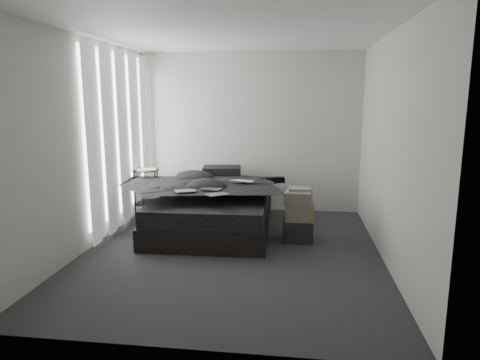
# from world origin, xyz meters

# --- Properties ---
(floor) EXTENTS (3.60, 4.20, 0.01)m
(floor) POSITION_xyz_m (0.00, 0.00, 0.00)
(floor) COLOR #2C2C2E
(floor) RESTS_ON ground
(ceiling) EXTENTS (3.60, 4.20, 0.01)m
(ceiling) POSITION_xyz_m (0.00, 0.00, 2.60)
(ceiling) COLOR white
(ceiling) RESTS_ON ground
(wall_back) EXTENTS (3.60, 0.01, 2.60)m
(wall_back) POSITION_xyz_m (0.00, 2.10, 1.30)
(wall_back) COLOR beige
(wall_back) RESTS_ON ground
(wall_front) EXTENTS (3.60, 0.01, 2.60)m
(wall_front) POSITION_xyz_m (0.00, -2.10, 1.30)
(wall_front) COLOR beige
(wall_front) RESTS_ON ground
(wall_left) EXTENTS (0.01, 4.20, 2.60)m
(wall_left) POSITION_xyz_m (-1.80, 0.00, 1.30)
(wall_left) COLOR beige
(wall_left) RESTS_ON ground
(wall_right) EXTENTS (0.01, 4.20, 2.60)m
(wall_right) POSITION_xyz_m (1.80, 0.00, 1.30)
(wall_right) COLOR beige
(wall_right) RESTS_ON ground
(window_left) EXTENTS (0.02, 2.00, 2.30)m
(window_left) POSITION_xyz_m (-1.78, 0.90, 1.35)
(window_left) COLOR white
(window_left) RESTS_ON wall_left
(curtain_left) EXTENTS (0.06, 2.12, 2.48)m
(curtain_left) POSITION_xyz_m (-1.73, 0.90, 1.28)
(curtain_left) COLOR white
(curtain_left) RESTS_ON wall_left
(bed) EXTENTS (1.66, 2.16, 0.29)m
(bed) POSITION_xyz_m (-0.40, 0.87, 0.14)
(bed) COLOR black
(bed) RESTS_ON floor
(mattress) EXTENTS (1.59, 2.09, 0.23)m
(mattress) POSITION_xyz_m (-0.40, 0.87, 0.40)
(mattress) COLOR black
(mattress) RESTS_ON bed
(duvet) EXTENTS (1.61, 1.85, 0.25)m
(duvet) POSITION_xyz_m (-0.40, 0.82, 0.64)
(duvet) COLOR black
(duvet) RESTS_ON mattress
(pillow_lower) EXTENTS (0.65, 0.45, 0.14)m
(pillow_lower) POSITION_xyz_m (-0.48, 1.69, 0.59)
(pillow_lower) COLOR black
(pillow_lower) RESTS_ON mattress
(pillow_upper) EXTENTS (0.64, 0.49, 0.13)m
(pillow_upper) POSITION_xyz_m (-0.40, 1.67, 0.72)
(pillow_upper) COLOR black
(pillow_upper) RESTS_ON pillow_lower
(laptop) EXTENTS (0.39, 0.31, 0.03)m
(laptop) POSITION_xyz_m (-0.01, 0.93, 0.77)
(laptop) COLOR silver
(laptop) RESTS_ON duvet
(comic_a) EXTENTS (0.31, 0.27, 0.01)m
(comic_a) POSITION_xyz_m (-0.65, 0.30, 0.76)
(comic_a) COLOR black
(comic_a) RESTS_ON duvet
(comic_b) EXTENTS (0.29, 0.22, 0.01)m
(comic_b) POSITION_xyz_m (-0.34, 0.46, 0.77)
(comic_b) COLOR black
(comic_b) RESTS_ON duvet
(comic_c) EXTENTS (0.32, 0.30, 0.01)m
(comic_c) POSITION_xyz_m (-0.20, 0.15, 0.78)
(comic_c) COLOR black
(comic_c) RESTS_ON duvet
(side_stand) EXTENTS (0.49, 0.49, 0.76)m
(side_stand) POSITION_xyz_m (-1.56, 1.37, 0.38)
(side_stand) COLOR black
(side_stand) RESTS_ON floor
(papers) EXTENTS (0.35, 0.31, 0.02)m
(papers) POSITION_xyz_m (-1.55, 1.36, 0.77)
(papers) COLOR white
(papers) RESTS_ON side_stand
(floor_books) EXTENTS (0.16, 0.22, 0.15)m
(floor_books) POSITION_xyz_m (-1.25, 0.78, 0.08)
(floor_books) COLOR black
(floor_books) RESTS_ON floor
(box_lower) EXTENTS (0.40, 0.32, 0.29)m
(box_lower) POSITION_xyz_m (0.81, 0.52, 0.15)
(box_lower) COLOR black
(box_lower) RESTS_ON floor
(box_mid) EXTENTS (0.38, 0.30, 0.22)m
(box_mid) POSITION_xyz_m (0.82, 0.51, 0.40)
(box_mid) COLOR #645D4F
(box_mid) RESTS_ON box_lower
(box_upper) EXTENTS (0.37, 0.31, 0.15)m
(box_upper) POSITION_xyz_m (0.80, 0.52, 0.59)
(box_upper) COLOR #645D4F
(box_upper) RESTS_ON box_mid
(art_book_white) EXTENTS (0.31, 0.25, 0.03)m
(art_book_white) POSITION_xyz_m (0.81, 0.52, 0.68)
(art_book_white) COLOR silver
(art_book_white) RESTS_ON box_upper
(art_book_snake) EXTENTS (0.31, 0.25, 0.03)m
(art_book_snake) POSITION_xyz_m (0.82, 0.51, 0.71)
(art_book_snake) COLOR silver
(art_book_snake) RESTS_ON art_book_white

